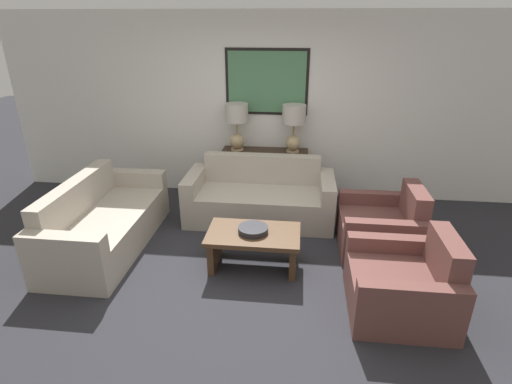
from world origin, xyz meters
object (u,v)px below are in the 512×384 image
Objects in this scene: console_table at (265,175)px; armchair_near_back_wall at (382,228)px; armchair_near_camera at (404,285)px; table_lamp_left at (237,121)px; decorative_bowl at (253,229)px; couch_by_back_wall at (260,199)px; coffee_table at (254,242)px; couch_by_side at (104,224)px; table_lamp_right at (294,123)px.

console_table is 1.34× the size of armchair_near_back_wall.
armchair_near_camera is at bearing -57.85° from console_table.
table_lamp_left reaches higher than decorative_bowl.
table_lamp_left is 3.21m from armchair_near_camera.
coffee_table is (0.05, -1.18, 0.02)m from couch_by_back_wall.
table_lamp_left reaches higher than console_table.
couch_by_side is at bearing 166.16° from armchair_near_camera.
table_lamp_left is at bearing 49.60° from couch_by_side.
table_lamp_right is 2.80m from armchair_near_camera.
console_table is at bearing 91.63° from coffee_table.
coffee_table is at bearing -7.94° from couch_by_side.
armchair_near_camera is (1.92, -2.40, -0.92)m from table_lamp_left.
armchair_near_camera is (1.51, -2.40, -0.11)m from console_table.
couch_by_back_wall is 1.63m from armchair_near_back_wall.
decorative_bowl is (1.81, -0.25, 0.17)m from couch_by_side.
armchair_near_back_wall is at bearing -40.62° from console_table.
couch_by_side reaches higher than console_table.
couch_by_back_wall is at bearing 92.56° from coffee_table.
coffee_table is at bearing -159.21° from armchair_near_back_wall.
table_lamp_left is at bearing 180.00° from console_table.
couch_by_side is (-2.17, -1.60, -0.90)m from table_lamp_right.
table_lamp_right reaches higher than decorative_bowl.
table_lamp_right is 1.19m from couch_by_back_wall.
console_table is 0.68m from couch_by_back_wall.
armchair_near_back_wall reaches higher than coffee_table.
console_table is 1.85m from decorative_bowl.
console_table is at bearing 0.00° from table_lamp_left.
table_lamp_right is 0.73× the size of armchair_near_camera.
decorative_bowl is (0.05, -1.17, 0.17)m from couch_by_back_wall.
couch_by_back_wall is 1.00× the size of couch_by_side.
table_lamp_left reaches higher than armchair_near_camera.
table_lamp_left is at bearing 121.04° from couch_by_back_wall.
couch_by_side is at bearing -174.76° from armchair_near_back_wall.
table_lamp_left is at bearing 128.57° from armchair_near_camera.
table_lamp_right is 2.84m from couch_by_side.
decorative_bowl is at bearing -159.45° from armchair_near_back_wall.
table_lamp_right is at bearing 79.18° from coffee_table.
couch_by_back_wall reaches higher than armchair_near_camera.
couch_by_side is 2.09× the size of armchair_near_back_wall.
armchair_near_back_wall is (1.92, -1.30, -0.92)m from table_lamp_left.
table_lamp_left is 2.28m from couch_by_side.
table_lamp_right reaches higher than coffee_table.
couch_by_back_wall is at bearing 131.15° from armchair_near_camera.
armchair_near_camera is at bearing -20.91° from decorative_bowl.
couch_by_side reaches higher than decorative_bowl.
console_table is 3.90× the size of decorative_bowl.
decorative_bowl reaches higher than coffee_table.
armchair_near_back_wall is (1.46, 0.55, -0.04)m from coffee_table.
table_lamp_right reaches higher than couch_by_side.
decorative_bowl is at bearing -88.52° from console_table.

